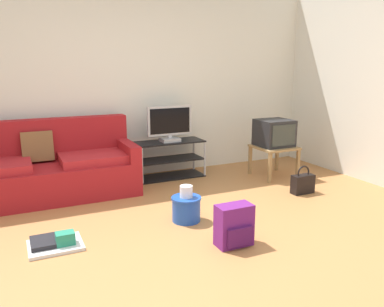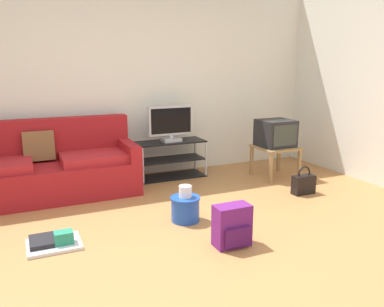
{
  "view_description": "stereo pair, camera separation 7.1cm",
  "coord_description": "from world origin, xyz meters",
  "px_view_note": "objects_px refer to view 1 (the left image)",
  "views": [
    {
      "loc": [
        -1.34,
        -2.92,
        1.59
      ],
      "look_at": [
        0.53,
        1.08,
        0.57
      ],
      "focal_mm": 36.87,
      "sensor_mm": 36.0,
      "label": 1
    },
    {
      "loc": [
        -1.28,
        -2.95,
        1.59
      ],
      "look_at": [
        0.53,
        1.08,
        0.57
      ],
      "focal_mm": 36.87,
      "sensor_mm": 36.0,
      "label": 2
    }
  ],
  "objects_px": {
    "tv_stand": "(170,159)",
    "floor_tray": "(55,243)",
    "cleaning_bucket": "(186,207)",
    "crt_tv": "(274,133)",
    "backpack": "(234,226)",
    "flat_tv": "(170,124)",
    "couch": "(46,170)",
    "handbag": "(303,183)",
    "side_table": "(274,151)"
  },
  "relations": [
    {
      "from": "flat_tv",
      "to": "cleaning_bucket",
      "type": "distance_m",
      "value": 1.7
    },
    {
      "from": "crt_tv",
      "to": "cleaning_bucket",
      "type": "relative_size",
      "value": 1.23
    },
    {
      "from": "tv_stand",
      "to": "crt_tv",
      "type": "height_order",
      "value": "crt_tv"
    },
    {
      "from": "flat_tv",
      "to": "side_table",
      "type": "distance_m",
      "value": 1.52
    },
    {
      "from": "crt_tv",
      "to": "floor_tray",
      "type": "distance_m",
      "value": 3.31
    },
    {
      "from": "backpack",
      "to": "floor_tray",
      "type": "xyz_separation_m",
      "value": [
        -1.45,
        0.63,
        -0.14
      ]
    },
    {
      "from": "tv_stand",
      "to": "cleaning_bucket",
      "type": "relative_size",
      "value": 2.56
    },
    {
      "from": "side_table",
      "to": "cleaning_bucket",
      "type": "relative_size",
      "value": 1.43
    },
    {
      "from": "backpack",
      "to": "side_table",
      "type": "bearing_deg",
      "value": 18.24
    },
    {
      "from": "tv_stand",
      "to": "floor_tray",
      "type": "xyz_separation_m",
      "value": [
        -1.73,
        -1.61,
        -0.22
      ]
    },
    {
      "from": "couch",
      "to": "crt_tv",
      "type": "xyz_separation_m",
      "value": [
        3.01,
        -0.42,
        0.29
      ]
    },
    {
      "from": "tv_stand",
      "to": "flat_tv",
      "type": "bearing_deg",
      "value": -90.0
    },
    {
      "from": "tv_stand",
      "to": "handbag",
      "type": "height_order",
      "value": "tv_stand"
    },
    {
      "from": "floor_tray",
      "to": "couch",
      "type": "bearing_deg",
      "value": 86.88
    },
    {
      "from": "tv_stand",
      "to": "couch",
      "type": "bearing_deg",
      "value": -174.95
    },
    {
      "from": "cleaning_bucket",
      "to": "couch",
      "type": "bearing_deg",
      "value": 130.9
    },
    {
      "from": "crt_tv",
      "to": "floor_tray",
      "type": "height_order",
      "value": "crt_tv"
    },
    {
      "from": "flat_tv",
      "to": "handbag",
      "type": "xyz_separation_m",
      "value": [
        1.23,
        -1.34,
        -0.63
      ]
    },
    {
      "from": "couch",
      "to": "tv_stand",
      "type": "height_order",
      "value": "couch"
    },
    {
      "from": "backpack",
      "to": "handbag",
      "type": "xyz_separation_m",
      "value": [
        1.51,
        0.87,
        -0.06
      ]
    },
    {
      "from": "couch",
      "to": "side_table",
      "type": "bearing_deg",
      "value": -8.3
    },
    {
      "from": "cleaning_bucket",
      "to": "floor_tray",
      "type": "relative_size",
      "value": 0.82
    },
    {
      "from": "crt_tv",
      "to": "floor_tray",
      "type": "bearing_deg",
      "value": -161.49
    },
    {
      "from": "tv_stand",
      "to": "backpack",
      "type": "xyz_separation_m",
      "value": [
        -0.28,
        -2.23,
        -0.08
      ]
    },
    {
      "from": "flat_tv",
      "to": "backpack",
      "type": "xyz_separation_m",
      "value": [
        -0.28,
        -2.21,
        -0.58
      ]
    },
    {
      "from": "side_table",
      "to": "floor_tray",
      "type": "xyz_separation_m",
      "value": [
        -3.09,
        -1.02,
        -0.34
      ]
    },
    {
      "from": "couch",
      "to": "cleaning_bucket",
      "type": "bearing_deg",
      "value": -49.1
    },
    {
      "from": "tv_stand",
      "to": "backpack",
      "type": "bearing_deg",
      "value": -97.21
    },
    {
      "from": "side_table",
      "to": "handbag",
      "type": "bearing_deg",
      "value": -99.27
    },
    {
      "from": "side_table",
      "to": "cleaning_bucket",
      "type": "bearing_deg",
      "value": -151.76
    },
    {
      "from": "cleaning_bucket",
      "to": "backpack",
      "type": "bearing_deg",
      "value": -77.14
    },
    {
      "from": "crt_tv",
      "to": "handbag",
      "type": "relative_size",
      "value": 1.3
    },
    {
      "from": "couch",
      "to": "backpack",
      "type": "relative_size",
      "value": 5.63
    },
    {
      "from": "side_table",
      "to": "floor_tray",
      "type": "bearing_deg",
      "value": -161.76
    },
    {
      "from": "backpack",
      "to": "handbag",
      "type": "relative_size",
      "value": 1.06
    },
    {
      "from": "backpack",
      "to": "handbag",
      "type": "bearing_deg",
      "value": 3.04
    },
    {
      "from": "tv_stand",
      "to": "floor_tray",
      "type": "relative_size",
      "value": 2.09
    },
    {
      "from": "floor_tray",
      "to": "flat_tv",
      "type": "bearing_deg",
      "value": 42.37
    },
    {
      "from": "tv_stand",
      "to": "backpack",
      "type": "distance_m",
      "value": 2.25
    },
    {
      "from": "flat_tv",
      "to": "couch",
      "type": "bearing_deg",
      "value": -175.72
    },
    {
      "from": "handbag",
      "to": "floor_tray",
      "type": "distance_m",
      "value": 2.98
    },
    {
      "from": "crt_tv",
      "to": "cleaning_bucket",
      "type": "xyz_separation_m",
      "value": [
        -1.8,
        -0.98,
        -0.47
      ]
    },
    {
      "from": "handbag",
      "to": "side_table",
      "type": "bearing_deg",
      "value": 80.73
    },
    {
      "from": "backpack",
      "to": "couch",
      "type": "bearing_deg",
      "value": 96.4
    },
    {
      "from": "crt_tv",
      "to": "backpack",
      "type": "relative_size",
      "value": 1.23
    },
    {
      "from": "flat_tv",
      "to": "floor_tray",
      "type": "relative_size",
      "value": 1.39
    },
    {
      "from": "side_table",
      "to": "backpack",
      "type": "xyz_separation_m",
      "value": [
        -1.64,
        -1.65,
        -0.19
      ]
    },
    {
      "from": "tv_stand",
      "to": "crt_tv",
      "type": "bearing_deg",
      "value": -22.78
    },
    {
      "from": "couch",
      "to": "cleaning_bucket",
      "type": "xyz_separation_m",
      "value": [
        1.22,
        -1.4,
        -0.18
      ]
    },
    {
      "from": "cleaning_bucket",
      "to": "floor_tray",
      "type": "distance_m",
      "value": 1.3
    }
  ]
}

